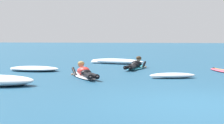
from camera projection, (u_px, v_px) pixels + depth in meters
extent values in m
plane|color=navy|center=(188.00, 66.00, 17.49)|extent=(120.00, 120.00, 0.00)
ellipsoid|color=silver|center=(84.00, 76.00, 12.48)|extent=(1.51, 2.31, 0.07)
ellipsoid|color=silver|center=(77.00, 73.00, 13.54)|extent=(0.26, 0.26, 0.06)
ellipsoid|color=red|center=(83.00, 71.00, 12.52)|extent=(0.64, 0.74, 0.34)
ellipsoid|color=black|center=(86.00, 73.00, 12.17)|extent=(0.43, 0.40, 0.20)
cylinder|color=black|center=(88.00, 76.00, 11.60)|extent=(0.46, 0.83, 0.14)
ellipsoid|color=black|center=(90.00, 77.00, 11.19)|extent=(0.19, 0.24, 0.08)
cylinder|color=black|center=(93.00, 75.00, 11.65)|extent=(0.54, 0.80, 0.14)
ellipsoid|color=black|center=(97.00, 77.00, 11.26)|extent=(0.19, 0.24, 0.08)
cylinder|color=black|center=(75.00, 73.00, 12.79)|extent=(0.34, 0.55, 0.33)
sphere|color=tan|center=(72.00, 75.00, 13.15)|extent=(0.09, 0.09, 0.09)
cylinder|color=black|center=(88.00, 72.00, 12.90)|extent=(0.34, 0.55, 0.33)
sphere|color=tan|center=(85.00, 74.00, 13.24)|extent=(0.09, 0.09, 0.09)
sphere|color=tan|center=(81.00, 64.00, 12.86)|extent=(0.21, 0.21, 0.21)
ellipsoid|color=#AD894C|center=(81.00, 63.00, 12.84)|extent=(0.29, 0.28, 0.16)
ellipsoid|color=#2DB2D1|center=(136.00, 68.00, 15.75)|extent=(0.81, 2.06, 0.07)
ellipsoid|color=#2DB2D1|center=(142.00, 66.00, 16.66)|extent=(0.22, 0.22, 0.06)
ellipsoid|color=black|center=(137.00, 64.00, 15.79)|extent=(0.48, 0.69, 0.34)
ellipsoid|color=black|center=(134.00, 65.00, 15.43)|extent=(0.37, 0.32, 0.20)
cylinder|color=black|center=(129.00, 67.00, 14.90)|extent=(0.30, 0.89, 0.14)
ellipsoid|color=black|center=(125.00, 68.00, 14.49)|extent=(0.13, 0.23, 0.08)
cylinder|color=black|center=(133.00, 67.00, 14.85)|extent=(0.20, 0.88, 0.14)
ellipsoid|color=black|center=(130.00, 68.00, 14.43)|extent=(0.13, 0.23, 0.08)
cylinder|color=black|center=(134.00, 65.00, 16.20)|extent=(0.16, 0.55, 0.32)
sphere|color=tan|center=(136.00, 67.00, 16.55)|extent=(0.09, 0.09, 0.09)
cylinder|color=black|center=(144.00, 65.00, 16.05)|extent=(0.16, 0.55, 0.32)
sphere|color=tan|center=(146.00, 67.00, 16.38)|extent=(0.09, 0.09, 0.09)
sphere|color=tan|center=(139.00, 59.00, 16.14)|extent=(0.21, 0.21, 0.21)
ellipsoid|color=#47331E|center=(139.00, 58.00, 16.12)|extent=(0.24, 0.23, 0.16)
ellipsoid|color=#E54C66|center=(223.00, 71.00, 14.42)|extent=(1.09, 2.21, 0.07)
cube|color=yellow|center=(223.00, 70.00, 14.42)|extent=(0.57, 1.77, 0.01)
cone|color=black|center=(214.00, 70.00, 15.32)|extent=(0.12, 0.12, 0.16)
ellipsoid|color=white|center=(16.00, 82.00, 10.42)|extent=(0.79, 0.53, 0.20)
ellipsoid|color=white|center=(172.00, 75.00, 12.20)|extent=(1.54, 0.90, 0.17)
ellipsoid|color=white|center=(183.00, 76.00, 12.32)|extent=(0.57, 0.38, 0.12)
ellipsoid|color=white|center=(159.00, 77.00, 12.11)|extent=(0.56, 0.36, 0.09)
ellipsoid|color=white|center=(117.00, 61.00, 18.47)|extent=(2.81, 1.46, 0.25)
ellipsoid|color=white|center=(131.00, 62.00, 18.24)|extent=(1.03, 0.49, 0.18)
ellipsoid|color=white|center=(101.00, 62.00, 18.80)|extent=(1.00, 0.37, 0.14)
ellipsoid|color=white|center=(34.00, 69.00, 14.71)|extent=(2.03, 1.32, 0.18)
ellipsoid|color=white|center=(48.00, 69.00, 14.74)|extent=(0.79, 0.68, 0.13)
ellipsoid|color=white|center=(19.00, 70.00, 14.77)|extent=(0.85, 0.78, 0.10)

